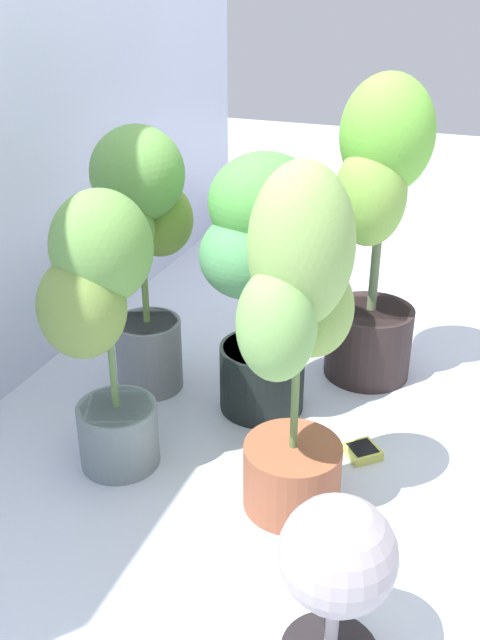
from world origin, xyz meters
TOP-DOWN VIEW (x-y plane):
  - ground_plane at (0.00, 0.00)m, footprint 8.00×8.00m
  - potted_plant_front_right at (0.33, -0.11)m, footprint 0.36×0.34m
  - potted_plant_back_center at (0.04, 0.48)m, footprint 0.38×0.33m
  - potted_plant_back_left at (-0.34, 0.39)m, footprint 0.32×0.30m
  - potted_plant_center at (0.05, 0.13)m, footprint 0.43×0.41m
  - potted_plant_front_left at (-0.32, -0.07)m, footprint 0.36×0.26m
  - hygrometer_box at (-0.08, -0.19)m, footprint 0.11×0.11m
  - floor_fan at (-0.70, -0.26)m, footprint 0.26×0.26m

SIDE VIEW (x-z plane):
  - ground_plane at x=0.00m, z-range 0.00..0.00m
  - hygrometer_box at x=-0.08m, z-range 0.00..0.03m
  - floor_fan at x=-0.70m, z-range 0.06..0.41m
  - potted_plant_back_left at x=-0.34m, z-range 0.07..0.78m
  - potted_plant_center at x=0.05m, z-range 0.07..0.80m
  - potted_plant_front_left at x=-0.32m, z-range 0.05..0.87m
  - potted_plant_back_center at x=0.04m, z-range 0.09..0.87m
  - potted_plant_front_right at x=0.33m, z-range 0.05..0.94m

